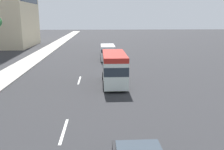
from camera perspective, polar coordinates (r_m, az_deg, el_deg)
The scene contains 7 objects.
ground_plane at distance 34.22m, azimuth -6.49°, elevation 2.60°, with size 198.00×198.00×0.00m, color #2D2D30.
sidewalk_right at distance 35.62m, azimuth -19.59°, elevation 2.45°, with size 162.00×3.18×0.15m, color #B2ADA3.
lane_stripe_mid at distance 14.50m, azimuth -11.21°, elevation -12.73°, with size 3.20×0.16×0.01m, color silver.
lane_stripe_far at distance 25.35m, azimuth -7.65°, elevation -1.21°, with size 3.20×0.16×0.01m, color silver.
car_lead at distance 43.01m, azimuth -0.69°, elevation 5.92°, with size 4.18×1.95×1.65m.
van_third at distance 36.67m, azimuth -1.01°, elevation 5.48°, with size 4.72×2.15×2.29m.
minibus_fourth at distance 23.20m, azimuth 0.52°, elevation 1.76°, with size 6.12×2.27×3.04m.
Camera 1 is at (-2.07, -2.06, 6.31)m, focal length 39.04 mm.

